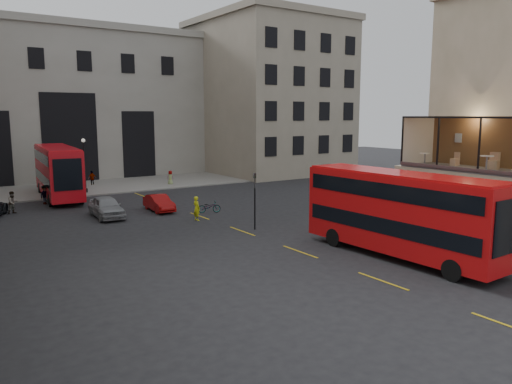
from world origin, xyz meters
TOP-DOWN VIEW (x-y plane):
  - ground at (0.00, 0.00)m, footprint 140.00×140.00m
  - host_frontage at (6.50, 0.00)m, footprint 3.00×11.00m
  - cafe_floor at (6.50, 0.00)m, footprint 3.00×10.00m
  - gateway at (-5.00, 47.99)m, footprint 35.00×10.60m
  - building_right at (20.00, 39.97)m, footprint 16.60×18.60m
  - pavement_far at (-6.00, 38.00)m, footprint 40.00×12.00m
  - traffic_light_near at (-1.00, 12.00)m, footprint 0.16×0.20m
  - street_lamp_b at (-6.00, 34.00)m, footprint 0.36×0.36m
  - bus_near at (1.73, 2.25)m, footprint 2.95×11.53m
  - bus_far at (-8.81, 32.50)m, footprint 3.78×12.07m
  - car_a at (-7.94, 21.47)m, footprint 2.08×4.74m
  - car_b at (-3.69, 21.64)m, footprint 1.55×4.00m
  - bicycle at (-0.71, 18.81)m, footprint 1.85×1.24m
  - cyclist at (-2.87, 16.76)m, footprint 0.52×0.70m
  - pedestrian_a at (-13.47, 27.00)m, footprint 1.04×0.95m
  - pedestrian_b at (-10.53, 29.98)m, footprint 1.21×1.15m
  - pedestrian_c at (-3.93, 39.00)m, footprint 1.01×0.63m
  - pedestrian_d at (3.29, 34.78)m, footprint 0.91×0.90m
  - cafe_table_mid at (5.73, -0.03)m, footprint 0.68×0.68m
  - cafe_table_far at (5.73, 3.88)m, footprint 0.60×0.60m
  - cafe_chair_b at (7.13, 0.36)m, footprint 0.54×0.54m
  - cafe_chair_c at (7.10, 0.47)m, footprint 0.51×0.51m
  - cafe_chair_d at (7.09, 2.77)m, footprint 0.42×0.42m

SIDE VIEW (x-z plane):
  - ground at x=0.00m, z-range 0.00..0.00m
  - pavement_far at x=-6.00m, z-range 0.00..0.12m
  - bicycle at x=-0.71m, z-range 0.00..0.92m
  - car_b at x=-3.69m, z-range 0.00..1.30m
  - car_a at x=-7.94m, z-range 0.00..1.59m
  - pedestrian_d at x=3.29m, z-range 0.00..1.59m
  - pedestrian_c at x=-3.93m, z-range 0.00..1.61m
  - pedestrian_b at x=-10.53m, z-range 0.00..1.65m
  - pedestrian_a at x=-13.47m, z-range 0.00..1.74m
  - cyclist at x=-2.87m, z-range 0.00..1.77m
  - host_frontage at x=6.50m, z-range 0.00..4.50m
  - street_lamp_b at x=-6.00m, z-range -0.27..5.06m
  - traffic_light_near at x=-1.00m, z-range 0.52..4.32m
  - bus_near at x=1.73m, z-range 0.28..4.86m
  - bus_far at x=-8.81m, z-range 0.29..5.03m
  - cafe_floor at x=6.50m, z-range 4.50..4.60m
  - cafe_chair_d at x=7.09m, z-range 4.44..5.24m
  - cafe_chair_c at x=7.10m, z-range 4.42..5.34m
  - cafe_chair_b at x=7.13m, z-range 4.41..5.36m
  - cafe_table_far at x=5.73m, z-range 4.72..5.47m
  - cafe_table_mid at x=5.73m, z-range 4.74..5.59m
  - gateway at x=-5.00m, z-range 0.39..18.39m
  - building_right at x=20.00m, z-range 0.39..20.39m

